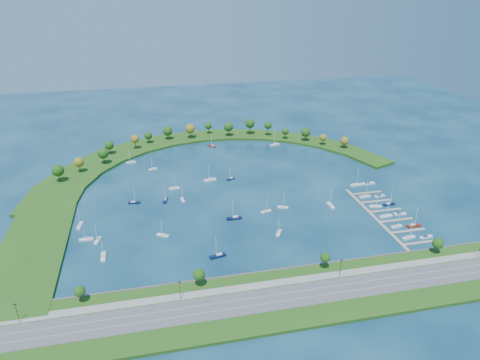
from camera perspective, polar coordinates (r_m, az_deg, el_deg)
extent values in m
plane|color=#072743|center=(316.86, -0.69, -1.11)|extent=(700.00, 700.00, 0.00)
cube|color=#265115|center=(215.01, 6.33, -15.05)|extent=(420.00, 42.00, 1.60)
cube|color=#474442|center=(230.98, 4.63, -11.74)|extent=(420.00, 1.20, 1.80)
cube|color=#515154|center=(214.46, 6.34, -14.87)|extent=(420.00, 16.00, 0.12)
cube|color=gray|center=(222.57, 5.44, -13.13)|extent=(420.00, 5.00, 0.12)
cube|color=silver|center=(212.61, 6.56, -15.27)|extent=(420.00, 0.15, 0.02)
cube|color=silver|center=(216.24, 6.13, -14.45)|extent=(420.00, 0.15, 0.02)
cylinder|color=#382314|center=(221.31, -20.05, -14.25)|extent=(0.56, 0.56, 4.90)
sphere|color=#214912|center=(219.22, -20.18, -13.54)|extent=(5.20, 5.20, 5.20)
cylinder|color=#382314|center=(218.77, -5.34, -13.05)|extent=(0.56, 0.56, 5.25)
sphere|color=#214912|center=(216.46, -5.38, -12.25)|extent=(6.00, 6.00, 6.00)
cylinder|color=#382314|center=(233.13, 10.99, -10.73)|extent=(0.56, 0.56, 5.60)
sphere|color=#214912|center=(230.96, 11.06, -9.95)|extent=(5.20, 5.20, 5.20)
cylinder|color=#382314|center=(263.49, 24.26, -8.27)|extent=(0.56, 0.56, 4.90)
sphere|color=#214912|center=(261.66, 24.40, -7.59)|extent=(6.00, 6.00, 6.00)
cylinder|color=black|center=(219.30, -27.05, -15.25)|extent=(0.24, 0.24, 10.00)
cylinder|color=black|center=(210.43, -7.85, -14.13)|extent=(0.24, 0.24, 10.00)
cylinder|color=black|center=(227.87, 12.99, -11.19)|extent=(0.24, 0.24, 10.00)
cylinder|color=black|center=(269.01, 28.80, -7.91)|extent=(0.24, 0.24, 10.00)
cube|color=#265115|center=(325.55, -23.42, -2.36)|extent=(43.73, 48.72, 2.00)
cube|color=#265115|center=(350.63, -21.40, -0.10)|extent=(50.23, 54.30, 2.00)
cube|color=#265115|center=(373.11, -18.66, 1.80)|extent=(54.07, 56.09, 2.00)
cube|color=#265115|center=(392.23, -15.38, 3.34)|extent=(55.20, 54.07, 2.00)
cube|color=#265115|center=(407.44, -11.72, 4.51)|extent=(53.65, 48.47, 2.00)
cube|color=#265115|center=(418.31, -7.79, 5.34)|extent=(49.62, 39.75, 2.00)
cube|color=#265115|center=(424.56, -3.70, 5.81)|extent=(44.32, 29.96, 2.00)
cube|color=#265115|center=(426.05, 0.47, 5.93)|extent=(49.49, 38.05, 2.00)
cube|color=#265115|center=(422.74, 4.62, 5.70)|extent=(51.13, 44.12, 2.00)
cube|color=#265115|center=(414.70, 8.66, 5.11)|extent=(49.19, 47.96, 2.00)
cube|color=#265115|center=(402.14, 12.51, 4.17)|extent=(43.90, 49.49, 2.00)
cube|color=#265115|center=(385.38, 16.04, 2.87)|extent=(35.67, 48.74, 2.00)
cube|color=#265115|center=(277.88, -25.20, -7.44)|extent=(36.00, 130.81, 1.90)
cylinder|color=#382314|center=(347.69, -22.53, 0.34)|extent=(0.56, 0.56, 7.22)
sphere|color=#214912|center=(345.69, -22.67, 1.15)|extent=(8.80, 8.80, 8.80)
cylinder|color=#382314|center=(359.18, -20.17, 1.46)|extent=(0.56, 0.56, 6.94)
sphere|color=brown|center=(357.38, -20.28, 2.20)|extent=(7.54, 7.54, 7.54)
cylinder|color=#382314|center=(369.77, -17.33, 2.56)|extent=(0.56, 0.56, 7.30)
sphere|color=#214912|center=(367.88, -17.44, 3.34)|extent=(8.68, 8.68, 8.68)
cylinder|color=#382314|center=(389.60, -16.62, 3.71)|extent=(0.56, 0.56, 6.46)
sphere|color=#214912|center=(388.01, -16.70, 4.36)|extent=(7.62, 7.62, 7.62)
cylinder|color=#382314|center=(396.08, -13.48, 4.50)|extent=(0.56, 0.56, 7.70)
sphere|color=brown|center=(394.35, -13.56, 5.23)|extent=(7.29, 7.29, 7.29)
cylinder|color=#382314|center=(408.24, -11.82, 5.12)|extent=(0.56, 0.56, 5.75)
sphere|color=#214912|center=(406.86, -11.87, 5.70)|extent=(7.24, 7.24, 7.24)
cylinder|color=#382314|center=(414.67, -9.38, 5.66)|extent=(0.56, 0.56, 6.27)
sphere|color=#214912|center=(413.14, -9.43, 6.30)|extent=(8.70, 8.70, 8.70)
cylinder|color=#382314|center=(414.95, -6.49, 5.94)|extent=(0.56, 0.56, 7.44)
sphere|color=brown|center=(413.22, -6.52, 6.67)|extent=(9.16, 9.16, 9.16)
cylinder|color=#382314|center=(425.76, -4.13, 6.47)|extent=(0.56, 0.56, 6.67)
sphere|color=#214912|center=(424.34, -4.15, 7.06)|extent=(6.62, 6.62, 6.62)
cylinder|color=#382314|center=(418.31, -1.50, 6.24)|extent=(0.56, 0.56, 7.37)
sphere|color=#214912|center=(416.63, -1.51, 6.95)|extent=(8.68, 8.68, 8.68)
cylinder|color=#382314|center=(422.99, 1.29, 6.57)|extent=(0.56, 0.56, 9.04)
sphere|color=#214912|center=(421.07, 1.30, 7.39)|extent=(9.04, 9.04, 9.04)
cylinder|color=#382314|center=(419.53, 3.65, 6.36)|extent=(0.56, 0.56, 8.87)
sphere|color=#214912|center=(417.74, 3.67, 7.12)|extent=(7.09, 7.09, 7.09)
cylinder|color=#382314|center=(412.67, 5.89, 5.76)|extent=(0.56, 0.56, 6.05)
sphere|color=#214912|center=(411.31, 5.91, 6.33)|extent=(6.38, 6.38, 6.38)
cylinder|color=#382314|center=(410.02, 8.53, 5.51)|extent=(0.56, 0.56, 6.37)
sphere|color=#214912|center=(408.47, 8.57, 6.16)|extent=(8.52, 8.52, 8.52)
cylinder|color=#382314|center=(402.04, 10.73, 4.91)|extent=(0.56, 0.56, 5.73)
sphere|color=brown|center=(400.70, 10.78, 5.47)|extent=(6.38, 6.38, 6.38)
cylinder|color=#382314|center=(398.25, 13.43, 4.43)|extent=(0.56, 0.56, 5.24)
sphere|color=brown|center=(396.88, 13.49, 4.99)|extent=(7.60, 7.60, 7.60)
cylinder|color=gray|center=(423.01, -5.86, 6.08)|extent=(2.20, 2.20, 3.95)
cylinder|color=gray|center=(422.34, -5.87, 6.36)|extent=(2.60, 2.60, 0.30)
cube|color=gray|center=(291.58, 17.11, -4.65)|extent=(2.20, 82.00, 0.40)
cube|color=gray|center=(274.07, 22.60, -7.54)|extent=(22.00, 2.00, 0.40)
cylinder|color=#382314|center=(279.98, 24.47, -7.13)|extent=(0.36, 0.36, 1.60)
cube|color=gray|center=(283.17, 21.15, -6.20)|extent=(22.00, 2.00, 0.40)
cylinder|color=#382314|center=(288.89, 22.99, -5.84)|extent=(0.36, 0.36, 1.60)
cube|color=gray|center=(292.59, 19.80, -4.94)|extent=(22.00, 2.00, 0.40)
cylinder|color=#382314|center=(298.13, 21.60, -4.62)|extent=(0.36, 0.36, 1.60)
cube|color=gray|center=(302.29, 18.54, -3.76)|extent=(22.00, 2.00, 0.40)
cylinder|color=#382314|center=(307.65, 20.30, -3.47)|extent=(0.36, 0.36, 1.60)
cube|color=gray|center=(312.24, 17.36, -2.66)|extent=(22.00, 2.00, 0.40)
cylinder|color=#382314|center=(317.44, 19.08, -2.40)|extent=(0.36, 0.36, 1.60)
cube|color=gray|center=(322.43, 16.25, -1.62)|extent=(22.00, 2.00, 0.40)
cylinder|color=#382314|center=(327.47, 17.94, -1.38)|extent=(0.36, 0.36, 1.60)
cube|color=white|center=(302.29, -7.50, -2.59)|extent=(2.61, 6.99, 0.82)
cube|color=silver|center=(302.57, -7.53, -2.41)|extent=(1.58, 2.52, 0.57)
cylinder|color=silver|center=(299.56, -7.53, -1.78)|extent=(0.32, 0.32, 9.22)
cube|color=white|center=(329.69, -3.93, 0.01)|extent=(9.60, 3.52, 1.13)
cube|color=silver|center=(329.49, -3.78, 0.18)|extent=(3.45, 2.15, 0.79)
cylinder|color=silver|center=(326.72, -4.09, 1.09)|extent=(0.32, 0.32, 12.67)
cube|color=white|center=(372.14, -14.03, 2.24)|extent=(8.10, 2.89, 0.95)
cube|color=silver|center=(371.87, -13.92, 2.37)|extent=(2.90, 1.79, 0.67)
cylinder|color=silver|center=(370.01, -14.22, 3.07)|extent=(0.32, 0.32, 10.73)
cube|color=white|center=(401.66, 4.56, 4.60)|extent=(9.74, 5.31, 1.13)
cube|color=silver|center=(401.84, 4.68, 4.75)|extent=(3.68, 2.74, 0.79)
cylinder|color=silver|center=(398.96, 4.50, 5.51)|extent=(0.32, 0.32, 12.66)
cube|color=white|center=(319.51, -8.58, -1.08)|extent=(7.78, 3.05, 0.91)
cube|color=silver|center=(319.06, -8.72, -0.98)|extent=(2.82, 1.80, 0.64)
cylinder|color=silver|center=(317.26, -8.53, -0.16)|extent=(0.32, 0.32, 10.22)
cube|color=#091239|center=(303.08, -9.70, -2.65)|extent=(4.40, 8.47, 0.98)
cube|color=silver|center=(303.41, -9.67, -2.44)|extent=(2.31, 3.18, 0.69)
cylinder|color=silver|center=(299.85, -9.80, -1.68)|extent=(0.32, 0.32, 11.02)
cube|color=#091239|center=(277.03, -0.79, -5.01)|extent=(9.64, 2.77, 1.15)
cube|color=silver|center=(276.71, -0.60, -4.81)|extent=(3.38, 1.91, 0.81)
cylinder|color=silver|center=(273.47, -0.96, -3.74)|extent=(0.32, 0.32, 12.99)
cube|color=white|center=(285.57, 3.41, -4.12)|extent=(7.60, 3.89, 0.88)
cube|color=silver|center=(284.88, 3.29, -4.02)|extent=(2.85, 2.06, 0.61)
cylinder|color=silver|center=(283.30, 3.54, -3.14)|extent=(0.32, 0.32, 9.88)
cube|color=white|center=(286.65, -20.13, -5.60)|extent=(3.71, 8.67, 1.01)
cube|color=silver|center=(285.55, -20.20, -5.54)|extent=(2.11, 3.17, 0.71)
cylinder|color=silver|center=(284.31, -20.27, -4.46)|extent=(0.32, 0.32, 11.33)
cube|color=white|center=(271.02, -19.41, -7.33)|extent=(8.05, 2.47, 0.96)
cube|color=silver|center=(270.47, -19.26, -7.17)|extent=(2.84, 1.65, 0.67)
cylinder|color=silver|center=(268.21, -19.72, -6.27)|extent=(0.32, 0.32, 10.78)
cube|color=#091239|center=(304.26, -13.62, -2.91)|extent=(8.01, 3.34, 0.93)
cube|color=silver|center=(304.04, -13.78, -2.78)|extent=(2.92, 1.92, 0.65)
cylinder|color=silver|center=(301.62, -13.61, -1.94)|extent=(0.32, 0.32, 10.48)
cube|color=white|center=(263.00, 5.08, -6.90)|extent=(5.45, 7.57, 0.90)
cube|color=silver|center=(263.24, 5.12, -6.68)|extent=(2.55, 3.00, 0.63)
cylinder|color=silver|center=(259.67, 5.10, -5.93)|extent=(0.32, 0.32, 10.11)
cube|color=white|center=(252.46, -17.39, -9.53)|extent=(2.63, 9.01, 1.08)
cube|color=silver|center=(251.22, -17.42, -9.47)|extent=(1.80, 3.17, 0.75)
cylinder|color=silver|center=(249.55, -17.57, -8.18)|extent=(0.32, 0.32, 12.13)
cube|color=white|center=(298.40, 11.72, -3.27)|extent=(2.63, 8.98, 1.07)
cube|color=silver|center=(297.27, 11.81, -3.19)|extent=(1.80, 3.15, 0.75)
cylinder|color=silver|center=(296.01, 11.77, -2.08)|extent=(0.32, 0.32, 12.08)
cube|color=white|center=(263.74, -10.03, -7.12)|extent=(7.43, 5.70, 0.89)
cube|color=silver|center=(263.01, -9.90, -7.01)|extent=(2.98, 2.61, 0.63)
cylinder|color=silver|center=(261.20, -10.23, -6.07)|extent=(0.32, 0.32, 10.05)
cube|color=white|center=(291.54, 5.61, -3.56)|extent=(7.54, 4.47, 0.87)
cube|color=silver|center=(291.21, 5.47, -3.42)|extent=(2.89, 2.23, 0.61)
cylinder|color=silver|center=(289.04, 5.77, -2.63)|extent=(0.32, 0.32, 9.84)
cube|color=white|center=(267.96, -18.06, -7.51)|extent=(4.28, 7.94, 0.92)
cube|color=silver|center=(268.16, -18.02, -7.29)|extent=(2.21, 3.00, 0.64)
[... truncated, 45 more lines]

